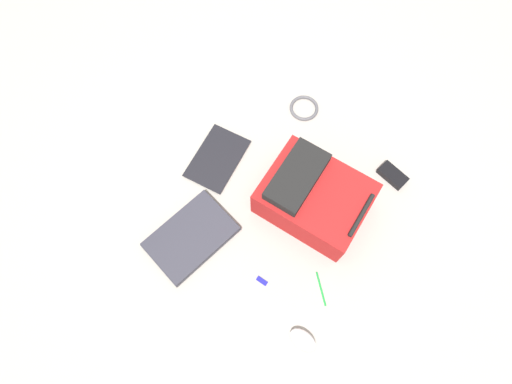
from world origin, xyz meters
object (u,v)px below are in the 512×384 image
object	(u,v)px
book_comic	(218,158)
cable_coil	(304,108)
backpack	(313,197)
usb_stick	(262,281)
computer_mouse	(303,340)
laptop	(191,237)
power_brick	(393,175)
pen_black	(321,289)

from	to	relation	value
book_comic	cable_coil	distance (m)	0.45
backpack	usb_stick	distance (m)	0.38
book_comic	computer_mouse	size ratio (longest dim) A/B	2.94
book_comic	laptop	bearing A→B (deg)	20.68
backpack	usb_stick	bearing A→B (deg)	2.89
laptop	computer_mouse	world-z (taller)	computer_mouse
power_brick	book_comic	bearing A→B (deg)	-60.80
cable_coil	power_brick	distance (m)	0.48
laptop	computer_mouse	bearing A→B (deg)	83.61
book_comic	power_brick	world-z (taller)	power_brick
computer_mouse	cable_coil	bearing A→B (deg)	-146.55
computer_mouse	power_brick	distance (m)	0.76
laptop	book_comic	bearing A→B (deg)	-159.32
backpack	pen_black	bearing A→B (deg)	40.03
laptop	pen_black	world-z (taller)	laptop
book_comic	cable_coil	xyz separation A→B (m)	(-0.42, 0.16, 0.00)
pen_black	power_brick	bearing A→B (deg)	-179.28
computer_mouse	cable_coil	xyz separation A→B (m)	(-0.82, -0.53, -0.01)
power_brick	pen_black	world-z (taller)	power_brick
laptop	book_comic	xyz separation A→B (m)	(-0.33, -0.13, -0.01)
laptop	cable_coil	world-z (taller)	laptop
cable_coil	pen_black	bearing A→B (deg)	37.95
computer_mouse	usb_stick	world-z (taller)	computer_mouse
backpack	cable_coil	bearing A→B (deg)	-143.60
cable_coil	usb_stick	distance (m)	0.79
power_brick	usb_stick	bearing A→B (deg)	-16.04
computer_mouse	cable_coil	size ratio (longest dim) A/B	0.79
book_comic	usb_stick	xyz separation A→B (m)	(0.31, 0.45, -0.00)
computer_mouse	book_comic	bearing A→B (deg)	-119.25
backpack	pen_black	world-z (taller)	backpack
computer_mouse	laptop	bearing A→B (deg)	-95.82
backpack	cable_coil	xyz separation A→B (m)	(-0.37, -0.27, -0.09)
book_comic	power_brick	distance (m)	0.74
laptop	power_brick	distance (m)	0.87
laptop	usb_stick	xyz separation A→B (m)	(-0.02, 0.33, -0.01)
cable_coil	usb_stick	xyz separation A→B (m)	(0.73, 0.29, -0.00)
power_brick	cable_coil	bearing A→B (deg)	-97.31
book_comic	power_brick	xyz separation A→B (m)	(-0.36, 0.64, 0.01)
backpack	usb_stick	size ratio (longest dim) A/B	9.23
computer_mouse	power_brick	world-z (taller)	computer_mouse
book_comic	usb_stick	world-z (taller)	book_comic
usb_stick	laptop	bearing A→B (deg)	-85.85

